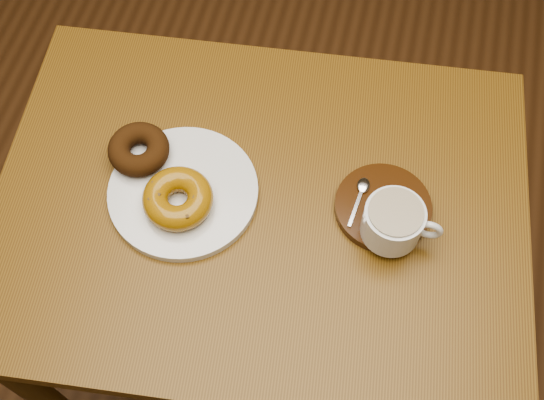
% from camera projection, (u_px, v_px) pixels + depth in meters
% --- Properties ---
extents(ground, '(6.00, 6.00, 0.00)m').
position_uv_depth(ground, '(188.00, 360.00, 1.71)').
color(ground, '#52321A').
rests_on(ground, ground).
extents(cafe_table, '(0.88, 0.69, 0.77)m').
position_uv_depth(cafe_table, '(261.00, 238.00, 1.15)').
color(cafe_table, brown).
rests_on(cafe_table, ground).
extents(donut_plate, '(0.27, 0.27, 0.01)m').
position_uv_depth(donut_plate, '(183.00, 192.00, 1.05)').
color(donut_plate, silver).
rests_on(donut_plate, cafe_table).
extents(donut_cinnamon, '(0.10, 0.10, 0.04)m').
position_uv_depth(donut_cinnamon, '(139.00, 149.00, 1.06)').
color(donut_cinnamon, '#371E0B').
rests_on(donut_cinnamon, donut_plate).
extents(donut_caramel, '(0.12, 0.12, 0.04)m').
position_uv_depth(donut_caramel, '(178.00, 199.00, 1.01)').
color(donut_caramel, '#9C6A11').
rests_on(donut_caramel, donut_plate).
extents(saucer, '(0.18, 0.18, 0.02)m').
position_uv_depth(saucer, '(383.00, 207.00, 1.03)').
color(saucer, '#331906').
rests_on(saucer, cafe_table).
extents(coffee_cup, '(0.12, 0.09, 0.06)m').
position_uv_depth(coffee_cup, '(394.00, 222.00, 0.98)').
color(coffee_cup, silver).
rests_on(coffee_cup, saucer).
extents(teaspoon, '(0.02, 0.09, 0.01)m').
position_uv_depth(teaspoon, '(362.00, 190.00, 1.04)').
color(teaspoon, silver).
rests_on(teaspoon, saucer).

